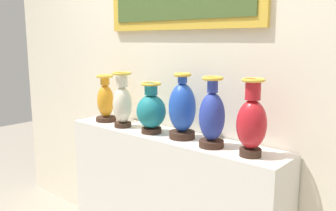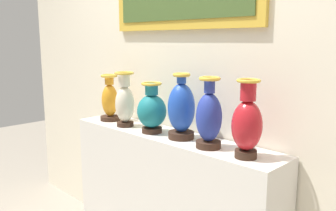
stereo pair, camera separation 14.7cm
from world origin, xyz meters
name	(u,v)px [view 1 (the left image)]	position (x,y,z in m)	size (l,w,h in m)	color
display_shelf	(168,205)	(0.00, 0.00, 0.48)	(1.58, 0.31, 0.96)	silver
back_wall	(189,51)	(0.00, 0.21, 1.48)	(4.06, 0.14, 2.93)	beige
vase_amber	(105,101)	(-0.60, -0.01, 1.11)	(0.15, 0.15, 0.34)	#382319
vase_ivory	(122,102)	(-0.37, -0.05, 1.14)	(0.13, 0.13, 0.38)	#382319
vase_teal	(151,111)	(-0.11, -0.04, 1.11)	(0.19, 0.19, 0.33)	#382319
vase_sapphire	(182,109)	(0.12, -0.01, 1.14)	(0.16, 0.16, 0.40)	#382319
vase_cobalt	(212,117)	(0.36, -0.04, 1.13)	(0.14, 0.14, 0.40)	#382319
vase_crimson	(252,122)	(0.60, -0.04, 1.14)	(0.16, 0.16, 0.40)	#382319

